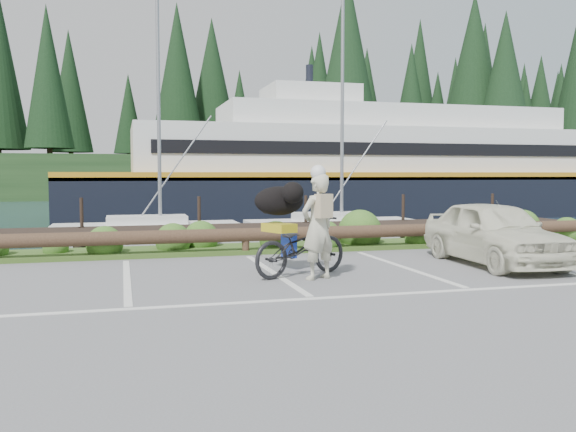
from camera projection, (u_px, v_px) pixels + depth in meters
name	position (u px, v px, depth m)	size (l,w,h in m)	color
ground	(305.00, 294.00, 9.24)	(72.00, 72.00, 0.00)	slate
harbor_backdrop	(145.00, 187.00, 84.85)	(170.00, 160.00, 30.00)	#1B3142
vegetation_strip	(240.00, 249.00, 14.33)	(34.00, 1.60, 0.10)	#3D5B21
log_rail	(246.00, 255.00, 13.66)	(32.00, 0.30, 0.60)	#443021
bicycle	(301.00, 247.00, 10.83)	(0.69, 1.99, 1.05)	black
cyclist	(318.00, 227.00, 10.44)	(0.66, 0.44, 1.82)	beige
dog	(279.00, 201.00, 11.28)	(0.93, 0.46, 0.54)	black
parked_car	(494.00, 232.00, 12.16)	(1.52, 3.78, 1.29)	silver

